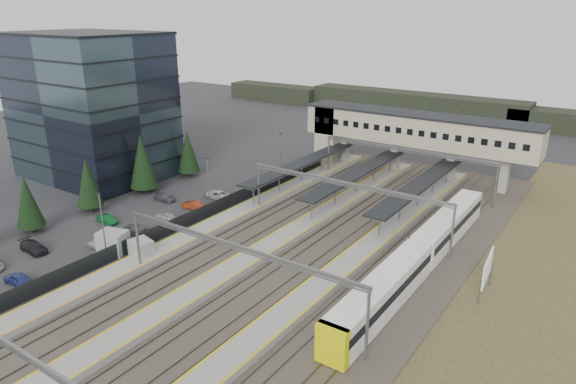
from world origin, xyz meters
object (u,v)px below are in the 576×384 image
Objects in this scene: relay_cabin_near at (113,242)px; relay_cabin_far at (141,250)px; billboard at (487,269)px; footbridge at (401,130)px; train at (419,257)px; office_building at (92,106)px.

relay_cabin_near is 1.25× the size of relay_cabin_far.
relay_cabin_near is 42.51m from billboard.
train is (16.30, -32.91, -5.88)m from footbridge.
office_building is at bearing 150.61° from relay_cabin_far.
billboard is at bearing 22.48° from relay_cabin_far.
footbridge is 41.15m from billboard.
relay_cabin_far is (31.90, -17.97, -10.99)m from office_building.
footbridge is 7.61× the size of billboard.
relay_cabin_far is 38.41m from billboard.
relay_cabin_near is at bearing -169.03° from relay_cabin_far.
footbridge is at bearing 76.18° from relay_cabin_far.
office_building is at bearing -145.53° from footbridge.
office_building is at bearing 177.22° from train.
train is at bearing 26.21° from relay_cabin_near.
billboard is at bearing -54.61° from footbridge.
office_building is 60.92m from train.
billboard is (35.46, 14.67, 1.70)m from relay_cabin_far.
billboard is at bearing 21.35° from relay_cabin_near.
footbridge is (43.70, 30.00, -4.26)m from office_building.
office_building reaches higher than footbridge.
footbridge reaches higher than train.
relay_cabin_near is 0.09× the size of footbridge.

